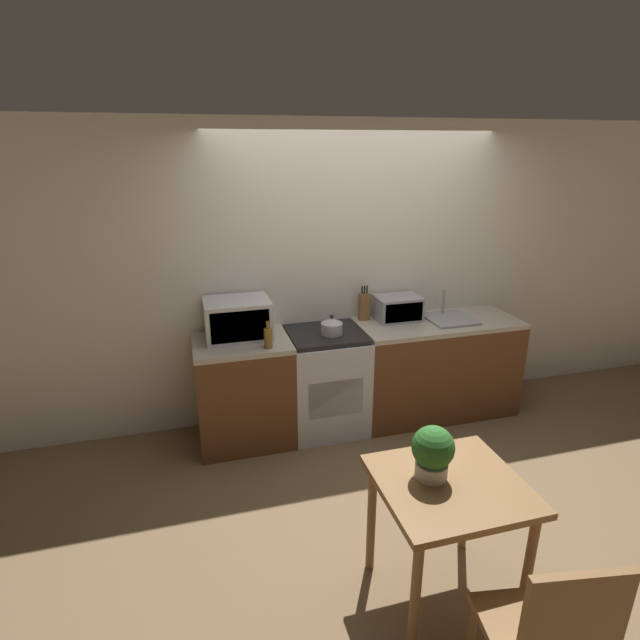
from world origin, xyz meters
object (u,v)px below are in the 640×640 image
(stove_range, at_px, (326,381))
(microwave, at_px, (237,319))
(kettle, at_px, (332,326))
(bottle, at_px, (268,338))
(toaster_oven, at_px, (398,308))
(dining_table, at_px, (449,501))
(dining_chair, at_px, (550,636))

(stove_range, bearing_deg, microwave, 172.98)
(stove_range, distance_m, kettle, 0.53)
(stove_range, relative_size, bottle, 4.17)
(bottle, height_order, toaster_oven, bottle)
(stove_range, bearing_deg, toaster_oven, 11.50)
(kettle, bearing_deg, stove_range, 123.93)
(stove_range, relative_size, dining_table, 1.19)
(stove_range, bearing_deg, dining_chair, -85.83)
(bottle, distance_m, dining_chair, 2.53)
(microwave, distance_m, dining_table, 2.18)
(bottle, bearing_deg, dining_table, -68.87)
(microwave, distance_m, dining_chair, 2.88)
(kettle, distance_m, toaster_oven, 0.71)
(toaster_oven, bearing_deg, bottle, -164.24)
(microwave, relative_size, dining_table, 0.69)
(stove_range, height_order, bottle, bottle)
(microwave, distance_m, toaster_oven, 1.43)
(kettle, bearing_deg, dining_table, -87.19)
(stove_range, distance_m, microwave, 0.95)
(dining_table, bearing_deg, bottle, 111.13)
(microwave, xyz_separation_m, dining_table, (0.84, -1.97, -0.42))
(stove_range, distance_m, toaster_oven, 0.92)
(stove_range, relative_size, microwave, 1.73)
(stove_range, height_order, toaster_oven, toaster_oven)
(toaster_oven, bearing_deg, kettle, -163.72)
(dining_chair, bearing_deg, dining_table, 104.60)
(stove_range, bearing_deg, bottle, -158.72)
(kettle, xyz_separation_m, bottle, (-0.56, -0.15, 0.01))
(stove_range, height_order, dining_chair, dining_chair)
(bottle, height_order, dining_chair, bottle)
(kettle, bearing_deg, microwave, 169.40)
(bottle, relative_size, dining_chair, 0.22)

